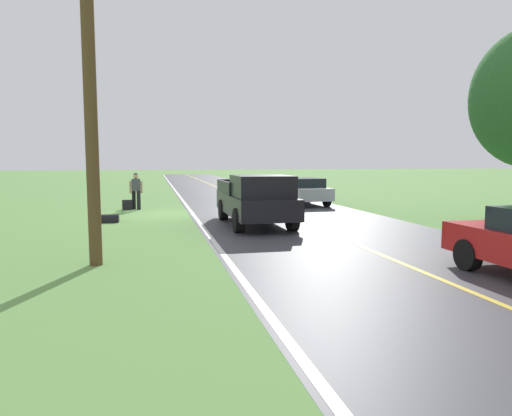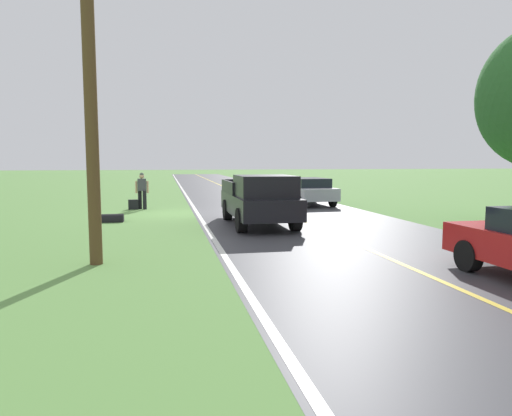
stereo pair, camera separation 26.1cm
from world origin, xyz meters
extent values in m
plane|color=#609347|center=(0.00, 0.00, 0.00)|extent=(200.00, 200.00, 0.00)
cube|color=#3D3D42|center=(-4.75, 0.00, 0.00)|extent=(7.94, 120.00, 0.00)
cube|color=silver|center=(-0.96, 0.00, 0.01)|extent=(0.16, 117.60, 0.00)
cube|color=gold|center=(-4.75, 0.00, 0.01)|extent=(0.14, 117.60, 0.00)
cylinder|color=black|center=(1.39, -2.12, 0.44)|extent=(0.18, 0.18, 0.88)
cylinder|color=black|center=(1.62, -2.35, 0.44)|extent=(0.18, 0.18, 0.88)
cube|color=#3F3F47|center=(1.50, -2.24, 1.17)|extent=(0.41, 0.28, 0.58)
sphere|color=tan|center=(1.50, -2.24, 1.57)|extent=(0.23, 0.23, 0.23)
sphere|color=#4C564C|center=(1.50, -2.24, 1.65)|extent=(0.20, 0.20, 0.20)
cube|color=navy|center=(1.51, -2.44, 1.20)|extent=(0.33, 0.21, 0.44)
cylinder|color=tan|center=(1.24, -2.23, 1.06)|extent=(0.10, 0.10, 0.58)
cylinder|color=tan|center=(1.76, -2.21, 1.06)|extent=(0.10, 0.10, 0.58)
cube|color=black|center=(1.92, -2.17, 0.24)|extent=(0.47, 0.22, 0.47)
cube|color=black|center=(-2.86, 4.10, 0.75)|extent=(2.01, 5.40, 0.70)
cube|color=black|center=(-2.86, 5.28, 1.46)|extent=(1.84, 2.16, 0.72)
cube|color=black|center=(-2.86, 5.28, 1.53)|extent=(1.68, 1.30, 0.43)
cube|color=black|center=(-3.80, 3.01, 1.33)|extent=(0.11, 3.02, 0.45)
cube|color=black|center=(-1.92, 3.02, 1.33)|extent=(0.11, 3.02, 0.45)
cube|color=black|center=(-2.86, 1.50, 1.33)|extent=(1.84, 0.10, 0.45)
cylinder|color=black|center=(-3.76, 5.84, 0.40)|extent=(0.30, 0.80, 0.80)
cylinder|color=black|center=(-1.96, 5.85, 0.40)|extent=(0.30, 0.80, 0.80)
cylinder|color=black|center=(-3.76, 2.54, 0.40)|extent=(0.30, 0.80, 0.80)
cylinder|color=black|center=(-1.96, 2.55, 0.40)|extent=(0.30, 0.80, 0.80)
cylinder|color=black|center=(-5.76, 11.93, 0.33)|extent=(0.25, 0.66, 0.66)
cube|color=#B2B7C1|center=(-6.96, -2.92, 0.64)|extent=(2.01, 4.47, 0.62)
cube|color=black|center=(-6.96, -2.72, 1.18)|extent=(1.71, 2.43, 0.46)
cylinder|color=black|center=(-6.06, -4.29, 0.33)|extent=(0.26, 0.67, 0.66)
cylinder|color=black|center=(-7.75, -4.35, 0.33)|extent=(0.26, 0.67, 0.66)
cylinder|color=black|center=(-6.16, -1.49, 0.33)|extent=(0.26, 0.67, 0.66)
cylinder|color=black|center=(-7.85, -1.56, 0.33)|extent=(0.26, 0.67, 0.66)
cylinder|color=brown|center=(1.97, 9.70, 3.85)|extent=(0.28, 0.28, 7.70)
cylinder|color=black|center=(2.40, 2.29, 0.00)|extent=(0.80, 0.60, 0.60)
camera|label=1|loc=(0.69, 20.31, 2.31)|focal=32.35mm
camera|label=2|loc=(0.43, 20.36, 2.31)|focal=32.35mm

